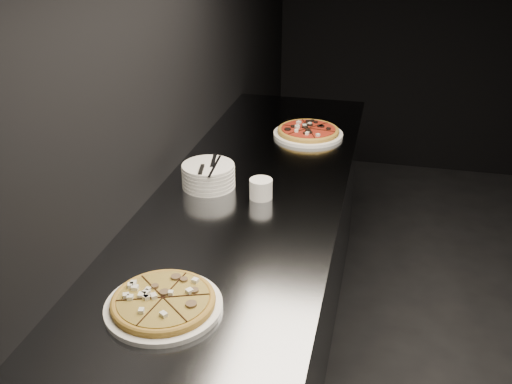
% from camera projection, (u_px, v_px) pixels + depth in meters
% --- Properties ---
extents(wall_left, '(0.02, 5.00, 2.80)m').
position_uv_depth(wall_left, '(161.00, 62.00, 2.20)').
color(wall_left, black).
rests_on(wall_left, floor).
extents(counter, '(0.74, 2.44, 0.92)m').
position_uv_depth(counter, '(255.00, 277.00, 2.54)').
color(counter, slate).
rests_on(counter, floor).
extents(pizza_mushroom, '(0.38, 0.38, 0.04)m').
position_uv_depth(pizza_mushroom, '(163.00, 303.00, 1.60)').
color(pizza_mushroom, white).
rests_on(pizza_mushroom, counter).
extents(pizza_tomato, '(0.35, 0.35, 0.04)m').
position_uv_depth(pizza_tomato, '(308.00, 132.00, 2.82)').
color(pizza_tomato, white).
rests_on(pizza_tomato, counter).
extents(plate_stack, '(0.21, 0.21, 0.09)m').
position_uv_depth(plate_stack, '(208.00, 175.00, 2.29)').
color(plate_stack, white).
rests_on(plate_stack, counter).
extents(cutlery, '(0.07, 0.23, 0.01)m').
position_uv_depth(cutlery, '(209.00, 166.00, 2.25)').
color(cutlery, silver).
rests_on(cutlery, plate_stack).
extents(ramekin, '(0.09, 0.09, 0.08)m').
position_uv_depth(ramekin, '(261.00, 188.00, 2.20)').
color(ramekin, silver).
rests_on(ramekin, counter).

